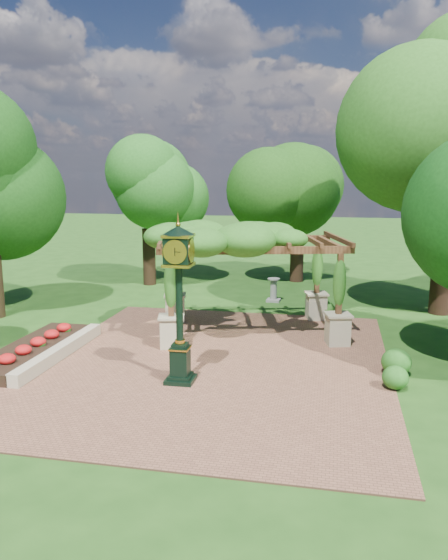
# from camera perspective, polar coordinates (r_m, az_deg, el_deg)

# --- Properties ---
(ground) EXTENTS (120.00, 120.00, 0.00)m
(ground) POSITION_cam_1_polar(r_m,az_deg,el_deg) (15.19, -1.93, -9.94)
(ground) COLOR #1E4714
(ground) RESTS_ON ground
(brick_plaza) EXTENTS (10.00, 12.00, 0.04)m
(brick_plaza) POSITION_cam_1_polar(r_m,az_deg,el_deg) (16.09, -1.09, -8.64)
(brick_plaza) COLOR brown
(brick_plaza) RESTS_ON ground
(border_wall) EXTENTS (0.35, 5.00, 0.40)m
(border_wall) POSITION_cam_1_polar(r_m,az_deg,el_deg) (17.16, -16.76, -7.23)
(border_wall) COLOR #C6B793
(border_wall) RESTS_ON ground
(flower_bed) EXTENTS (1.50, 5.00, 0.36)m
(flower_bed) POSITION_cam_1_polar(r_m,az_deg,el_deg) (17.60, -19.35, -7.00)
(flower_bed) COLOR red
(flower_bed) RESTS_ON ground
(pedestal_clock) EXTENTS (0.85, 0.85, 4.21)m
(pedestal_clock) POSITION_cam_1_polar(r_m,az_deg,el_deg) (13.99, -4.72, -1.01)
(pedestal_clock) COLOR black
(pedestal_clock) RESTS_ON brick_plaza
(pergola) EXTENTS (6.95, 5.28, 3.89)m
(pergola) POSITION_cam_1_polar(r_m,az_deg,el_deg) (18.52, 2.84, 4.02)
(pergola) COLOR #B7AE88
(pergola) RESTS_ON brick_plaza
(sundial) EXTENTS (0.60, 0.60, 1.03)m
(sundial) POSITION_cam_1_polar(r_m,az_deg,el_deg) (23.79, 5.20, -1.19)
(sundial) COLOR gray
(sundial) RESTS_ON ground
(shrub_front) EXTENTS (0.80, 0.80, 0.60)m
(shrub_front) POSITION_cam_1_polar(r_m,az_deg,el_deg) (14.74, 17.47, -9.69)
(shrub_front) COLOR #245E1B
(shrub_front) RESTS_ON brick_plaza
(shrub_mid) EXTENTS (0.84, 0.84, 0.72)m
(shrub_mid) POSITION_cam_1_polar(r_m,az_deg,el_deg) (15.72, 17.56, -8.16)
(shrub_mid) COLOR #235B19
(shrub_mid) RESTS_ON brick_plaza
(shrub_back) EXTENTS (0.89, 0.89, 0.71)m
(shrub_back) POSITION_cam_1_polar(r_m,az_deg,el_deg) (21.11, 10.42, -3.03)
(shrub_back) COLOR #2A5C1A
(shrub_back) RESTS_ON brick_plaza
(tree_west_far) EXTENTS (3.93, 3.93, 7.27)m
(tree_west_far) POSITION_cam_1_polar(r_m,az_deg,el_deg) (27.25, -8.02, 9.88)
(tree_west_far) COLOR black
(tree_west_far) RESTS_ON ground
(tree_north) EXTENTS (4.39, 4.39, 7.48)m
(tree_north) POSITION_cam_1_polar(r_m,az_deg,el_deg) (28.11, 7.82, 10.21)
(tree_north) COLOR #382216
(tree_north) RESTS_ON ground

